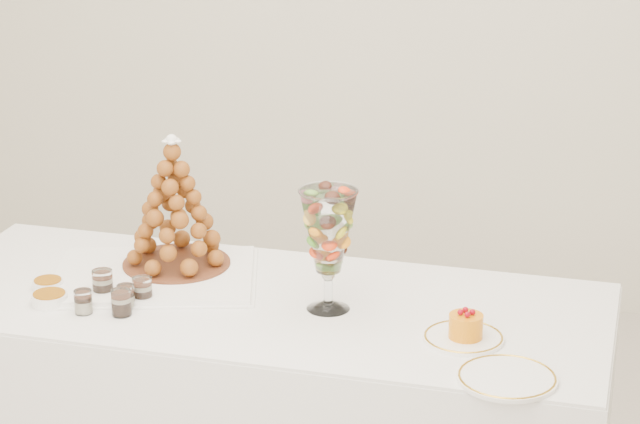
# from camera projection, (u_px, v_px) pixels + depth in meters

# --- Properties ---
(buffet_table) EXTENTS (1.91, 0.78, 0.72)m
(buffet_table) POSITION_uv_depth(u_px,v_px,m) (262.00, 417.00, 3.52)
(buffet_table) COLOR white
(buffet_table) RESTS_ON ground
(lace_tray) EXTENTS (0.65, 0.55, 0.02)m
(lace_tray) POSITION_uv_depth(u_px,v_px,m) (155.00, 276.00, 3.54)
(lace_tray) COLOR white
(lace_tray) RESTS_ON buffet_table
(macaron_vase) EXTENTS (0.15, 0.15, 0.33)m
(macaron_vase) POSITION_uv_depth(u_px,v_px,m) (328.00, 233.00, 3.28)
(macaron_vase) COLOR white
(macaron_vase) RESTS_ON buffet_table
(cake_plate) EXTENTS (0.21, 0.21, 0.01)m
(cake_plate) POSITION_uv_depth(u_px,v_px,m) (463.00, 338.00, 3.16)
(cake_plate) COLOR white
(cake_plate) RESTS_ON buffet_table
(spare_plate) EXTENTS (0.24, 0.24, 0.01)m
(spare_plate) POSITION_uv_depth(u_px,v_px,m) (507.00, 378.00, 2.95)
(spare_plate) COLOR white
(spare_plate) RESTS_ON buffet_table
(verrine_a) EXTENTS (0.07, 0.07, 0.08)m
(verrine_a) POSITION_uv_depth(u_px,v_px,m) (103.00, 283.00, 3.42)
(verrine_a) COLOR white
(verrine_a) RESTS_ON buffet_table
(verrine_b) EXTENTS (0.05, 0.05, 0.06)m
(verrine_b) POSITION_uv_depth(u_px,v_px,m) (126.00, 296.00, 3.35)
(verrine_b) COLOR white
(verrine_b) RESTS_ON buffet_table
(verrine_c) EXTENTS (0.06, 0.06, 0.07)m
(verrine_c) POSITION_uv_depth(u_px,v_px,m) (142.00, 290.00, 3.38)
(verrine_c) COLOR white
(verrine_c) RESTS_ON buffet_table
(verrine_d) EXTENTS (0.05, 0.05, 0.06)m
(verrine_d) POSITION_uv_depth(u_px,v_px,m) (83.00, 302.00, 3.31)
(verrine_d) COLOR white
(verrine_d) RESTS_ON buffet_table
(verrine_e) EXTENTS (0.06, 0.06, 0.07)m
(verrine_e) POSITION_uv_depth(u_px,v_px,m) (121.00, 303.00, 3.30)
(verrine_e) COLOR white
(verrine_e) RESTS_ON buffet_table
(ramekin_back) EXTENTS (0.09, 0.09, 0.03)m
(ramekin_back) POSITION_uv_depth(u_px,v_px,m) (48.00, 285.00, 3.47)
(ramekin_back) COLOR white
(ramekin_back) RESTS_ON buffet_table
(ramekin_front) EXTENTS (0.10, 0.10, 0.03)m
(ramekin_front) POSITION_uv_depth(u_px,v_px,m) (50.00, 299.00, 3.37)
(ramekin_front) COLOR white
(ramekin_front) RESTS_ON buffet_table
(croquembouche) EXTENTS (0.33, 0.33, 0.39)m
(croquembouche) POSITION_uv_depth(u_px,v_px,m) (174.00, 202.00, 3.54)
(croquembouche) COLOR brown
(croquembouche) RESTS_ON lace_tray
(mousse_cake) EXTENTS (0.09, 0.09, 0.08)m
(mousse_cake) POSITION_uv_depth(u_px,v_px,m) (466.00, 326.00, 3.15)
(mousse_cake) COLOR orange
(mousse_cake) RESTS_ON cake_plate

